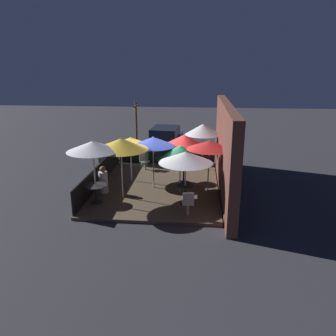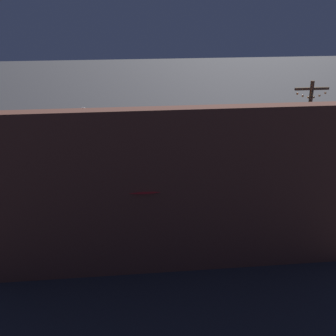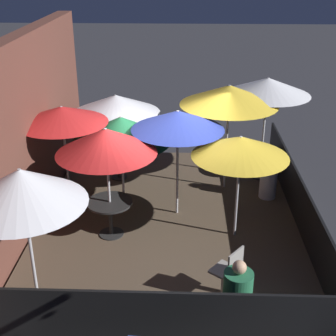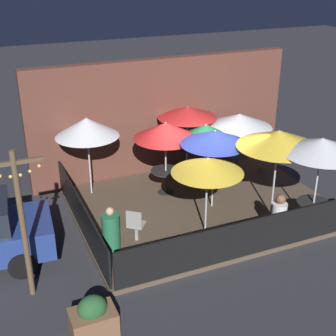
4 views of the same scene
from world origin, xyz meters
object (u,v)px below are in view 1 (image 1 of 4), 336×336
(planter_box, at_px, (105,154))
(parked_car_0, at_px, (165,140))
(patio_umbrella_8, at_px, (209,145))
(patio_umbrella_6, at_px, (121,144))
(patio_umbrella_4, at_px, (131,142))
(patio_umbrella_3, at_px, (203,129))
(patio_umbrella_0, at_px, (184,140))
(patio_umbrella_2, at_px, (186,157))
(dining_table_0, at_px, (184,170))
(patio_chair_1, at_px, (188,203))
(patron_0, at_px, (145,157))
(patio_umbrella_7, at_px, (180,152))
(patio_umbrella_5, at_px, (153,142))
(dining_table_2, at_px, (185,190))
(dining_table_1, at_px, (96,189))
(patio_chair_0, at_px, (144,160))
(patio_umbrella_1, at_px, (93,146))
(light_post, at_px, (136,126))
(patron_1, at_px, (103,181))

(planter_box, height_order, parked_car_0, parked_car_0)
(patio_umbrella_8, distance_m, planter_box, 7.66)
(patio_umbrella_6, bearing_deg, patio_umbrella_4, -178.53)
(patio_umbrella_3, xyz_separation_m, parked_car_0, (-3.59, -2.29, -1.36))
(patio_umbrella_0, bearing_deg, patio_umbrella_2, 4.05)
(patio_umbrella_6, relative_size, dining_table_0, 2.79)
(dining_table_0, distance_m, patio_chair_1, 3.67)
(patio_umbrella_2, distance_m, patron_0, 5.64)
(patio_umbrella_6, distance_m, patio_umbrella_7, 2.49)
(patio_chair_1, distance_m, planter_box, 8.74)
(planter_box, bearing_deg, patio_umbrella_7, 44.16)
(patio_umbrella_2, distance_m, patio_umbrella_5, 2.22)
(patio_umbrella_3, xyz_separation_m, dining_table_2, (4.61, -0.67, -1.50))
(patio_umbrella_6, bearing_deg, dining_table_2, 80.88)
(patio_umbrella_5, height_order, dining_table_1, patio_umbrella_5)
(patio_chair_0, distance_m, patio_chair_1, 5.92)
(patio_chair_1, bearing_deg, patio_umbrella_1, 68.19)
(dining_table_1, xyz_separation_m, patio_chair_1, (0.91, 3.63, -0.05))
(patio_chair_0, distance_m, planter_box, 3.11)
(patron_0, bearing_deg, patio_umbrella_2, -23.78)
(patio_umbrella_3, height_order, patio_umbrella_8, patio_umbrella_3)
(patio_umbrella_4, xyz_separation_m, parked_car_0, (-5.72, 0.99, -1.15))
(patio_umbrella_5, relative_size, dining_table_0, 2.58)
(patio_umbrella_5, xyz_separation_m, patio_umbrella_8, (0.32, 2.36, -0.02))
(patio_umbrella_6, xyz_separation_m, dining_table_2, (0.41, 2.55, -1.65))
(patio_umbrella_1, distance_m, patio_umbrella_4, 2.84)
(patio_umbrella_3, distance_m, dining_table_1, 6.53)
(light_post, height_order, parked_car_0, light_post)
(dining_table_0, bearing_deg, dining_table_2, 4.05)
(patio_umbrella_2, xyz_separation_m, dining_table_1, (0.20, -3.48, -1.31))
(patio_umbrella_7, bearing_deg, patio_umbrella_6, -68.44)
(dining_table_2, bearing_deg, patio_umbrella_6, -99.12)
(patio_umbrella_1, bearing_deg, patio_umbrella_2, 93.30)
(patron_0, bearing_deg, patio_umbrella_0, -6.70)
(patio_umbrella_3, xyz_separation_m, patio_umbrella_6, (4.20, -3.22, 0.15))
(patio_umbrella_7, height_order, dining_table_0, patio_umbrella_7)
(patio_umbrella_8, relative_size, patio_chair_0, 2.48)
(patron_1, relative_size, planter_box, 1.31)
(planter_box, bearing_deg, patio_umbrella_4, 32.44)
(dining_table_1, relative_size, patio_chair_1, 0.91)
(patio_chair_0, bearing_deg, patio_umbrella_7, -16.62)
(patio_umbrella_0, distance_m, patron_0, 3.57)
(dining_table_0, bearing_deg, patio_chair_1, 5.17)
(patron_0, bearing_deg, planter_box, -164.02)
(patio_umbrella_1, distance_m, dining_table_2, 3.87)
(patio_umbrella_3, relative_size, patio_umbrella_5, 1.04)
(patio_umbrella_4, distance_m, dining_table_0, 2.75)
(patio_umbrella_1, distance_m, patio_chair_0, 4.95)
(patio_umbrella_4, height_order, patio_umbrella_6, patio_umbrella_6)
(patio_umbrella_1, bearing_deg, patron_0, 168.06)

